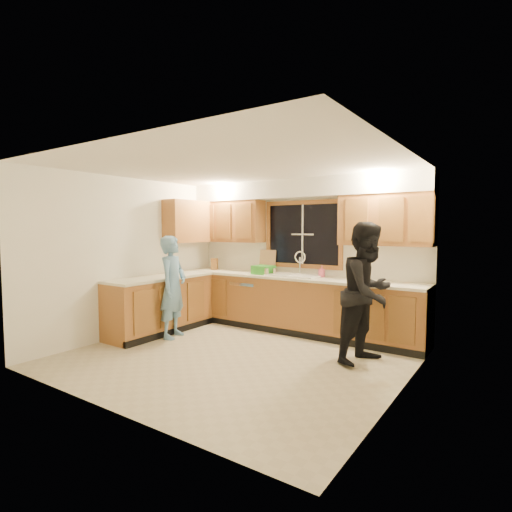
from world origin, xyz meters
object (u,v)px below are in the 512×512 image
at_px(dishwasher, 251,302).
at_px(stove, 133,311).
at_px(soap_bottle, 322,271).
at_px(man, 173,287).
at_px(knife_block, 214,264).
at_px(dish_crate, 263,270).
at_px(bowl, 362,280).
at_px(woman, 368,293).
at_px(sink, 294,279).

relative_size(dishwasher, stove, 0.91).
relative_size(dishwasher, soap_bottle, 4.34).
distance_m(stove, man, 0.70).
distance_m(dishwasher, knife_block, 1.09).
bearing_deg(soap_bottle, dish_crate, -169.40).
height_order(stove, knife_block, knife_block).
distance_m(dish_crate, bowl, 1.72).
bearing_deg(soap_bottle, dishwasher, -173.71).
relative_size(stove, soap_bottle, 4.76).
bearing_deg(man, dishwasher, -40.09).
bearing_deg(woman, soap_bottle, 64.38).
distance_m(woman, dish_crate, 2.20).
bearing_deg(knife_block, sink, -27.57).
bearing_deg(bowl, dish_crate, 179.86).
height_order(woman, bowl, woman).
height_order(dishwasher, dish_crate, dish_crate).
bearing_deg(dishwasher, man, -112.08).
xyz_separation_m(dishwasher, knife_block, (-0.89, 0.05, 0.62)).
xyz_separation_m(man, woman, (2.90, 0.56, 0.10)).
xyz_separation_m(stove, dish_crate, (1.23, 1.76, 0.54)).
relative_size(stove, woman, 0.50).
relative_size(man, soap_bottle, 8.40).
xyz_separation_m(woman, dish_crate, (-2.07, 0.75, 0.10)).
xyz_separation_m(sink, stove, (-1.80, -1.82, -0.41)).
bearing_deg(knife_block, woman, -40.99).
xyz_separation_m(sink, woman, (1.50, -0.81, 0.03)).
bearing_deg(dishwasher, dish_crate, -9.24).
distance_m(dish_crate, soap_bottle, 1.01).
height_order(woman, knife_block, woman).
bearing_deg(woman, dishwasher, 86.89).
xyz_separation_m(sink, knife_block, (-1.74, 0.04, 0.16)).
height_order(stove, man, man).
bearing_deg(soap_bottle, sink, -163.59).
bearing_deg(man, bowl, -80.94).
relative_size(dish_crate, bowl, 1.67).
bearing_deg(man, soap_bottle, -68.74).
bearing_deg(stove, man, 48.70).
bearing_deg(man, dish_crate, -50.43).
distance_m(man, soap_bottle, 2.37).
relative_size(man, woman, 0.89).
bearing_deg(sink, dishwasher, -179.01).
height_order(dishwasher, man, man).
xyz_separation_m(stove, soap_bottle, (2.23, 1.95, 0.56)).
xyz_separation_m(woman, knife_block, (-3.24, 0.85, 0.14)).
relative_size(knife_block, bowl, 1.14).
bearing_deg(woman, sink, 77.18).
xyz_separation_m(sink, dish_crate, (-0.57, -0.06, 0.13)).
bearing_deg(dishwasher, knife_block, 176.50).
bearing_deg(soap_bottle, man, -140.73).
height_order(man, soap_bottle, man).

